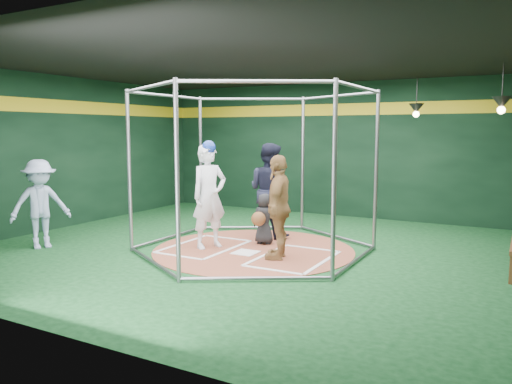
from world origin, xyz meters
The scene contains 13 objects.
room_shell centered at (0.00, 0.01, 1.75)m, with size 10.10×9.10×3.53m.
clay_disc centered at (0.00, 0.00, 0.01)m, with size 3.80×3.80×0.01m, color #974E37.
home_plate centered at (0.00, -0.30, 0.02)m, with size 0.43×0.43×0.01m, color white.
batter_box_left centered at (-0.95, -0.25, 0.02)m, with size 1.17×1.77×0.01m.
batter_box_right centered at (0.95, -0.25, 0.02)m, with size 1.17×1.77×0.01m.
batting_cage centered at (0.00, 0.00, 1.50)m, with size 4.05×4.67×3.00m.
pendant_lamp_near centered at (2.20, 3.60, 2.74)m, with size 0.34×0.34×0.90m.
pendant_lamp_far centered at (4.00, 2.00, 2.74)m, with size 0.34×0.34×0.90m.
batter_figure centered at (-0.83, -0.25, 1.03)m, with size 0.74×0.86×2.05m.
visitor_leopard centered at (0.69, -0.34, 0.93)m, with size 1.07×0.45×1.83m, color tan.
catcher_figure centered at (-0.05, 0.51, 0.52)m, with size 0.53×0.59×1.01m.
umpire centered at (-0.29, 1.21, 1.00)m, with size 0.96×0.75×1.98m, color black.
bystander_blue centered at (-3.68, -1.79, 0.85)m, with size 1.10×0.63×1.71m, color #9FB0D2.
Camera 1 is at (4.48, -8.10, 2.25)m, focal length 35.00 mm.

